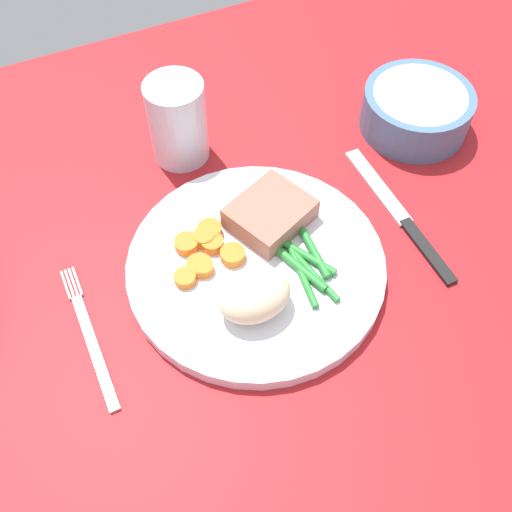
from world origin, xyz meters
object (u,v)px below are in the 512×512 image
(knife, at_px, (400,216))
(water_glass, at_px, (178,126))
(dinner_plate, at_px, (256,266))
(meat_portion, at_px, (270,213))
(salad_bowl, at_px, (417,108))
(fork, at_px, (90,336))

(knife, bearing_deg, water_glass, 134.35)
(dinner_plate, relative_size, meat_portion, 3.31)
(dinner_plate, relative_size, knife, 1.29)
(salad_bowl, bearing_deg, fork, -165.28)
(fork, relative_size, salad_bowl, 1.27)
(meat_portion, bearing_deg, salad_bowl, 17.44)
(meat_portion, bearing_deg, dinner_plate, -130.60)
(meat_portion, xyz_separation_m, water_glass, (-0.04, 0.15, 0.01))
(fork, height_order, knife, knife)
(dinner_plate, bearing_deg, fork, -179.17)
(meat_portion, height_order, knife, meat_portion)
(water_glass, bearing_deg, salad_bowl, -15.64)
(meat_portion, distance_m, water_glass, 0.16)
(knife, height_order, water_glass, water_glass)
(dinner_plate, xyz_separation_m, fork, (-0.18, -0.00, -0.01))
(dinner_plate, xyz_separation_m, knife, (0.17, -0.00, -0.01))
(meat_portion, xyz_separation_m, salad_bowl, (0.23, 0.07, -0.00))
(dinner_plate, bearing_deg, salad_bowl, 23.20)
(dinner_plate, distance_m, salad_bowl, 0.29)
(meat_portion, bearing_deg, water_glass, 106.79)
(dinner_plate, bearing_deg, meat_portion, 49.40)
(dinner_plate, height_order, salad_bowl, salad_bowl)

